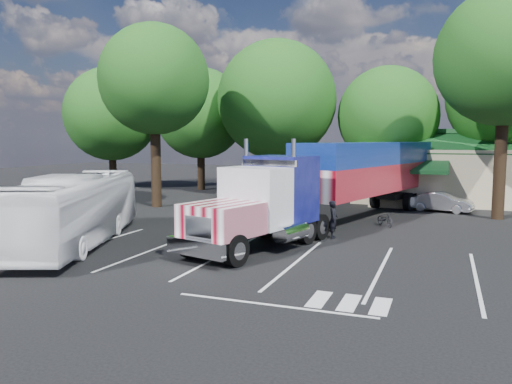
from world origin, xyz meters
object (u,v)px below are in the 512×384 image
(bicycle, at_px, (385,219))
(silver_sedan, at_px, (442,202))
(semi_truck, at_px, (347,176))
(woman, at_px, (333,219))
(tour_bus, at_px, (76,210))

(bicycle, xyz_separation_m, silver_sedan, (2.84, 6.94, 0.24))
(semi_truck, xyz_separation_m, silver_sedan, (5.04, 6.54, -2.06))
(woman, relative_size, tour_bus, 0.16)
(woman, bearing_deg, semi_truck, -4.79)
(tour_bus, xyz_separation_m, silver_sedan, (15.34, 16.78, -0.96))
(bicycle, bearing_deg, silver_sedan, 31.06)
(bicycle, bearing_deg, tour_bus, -178.51)
(semi_truck, xyz_separation_m, bicycle, (2.20, -0.40, -2.30))
(woman, distance_m, silver_sedan, 12.17)
(woman, relative_size, bicycle, 1.19)
(silver_sedan, bearing_deg, tour_bus, 152.11)
(semi_truck, distance_m, silver_sedan, 8.51)
(woman, distance_m, bicycle, 4.70)
(bicycle, relative_size, tour_bus, 0.13)
(semi_truck, distance_m, woman, 4.98)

